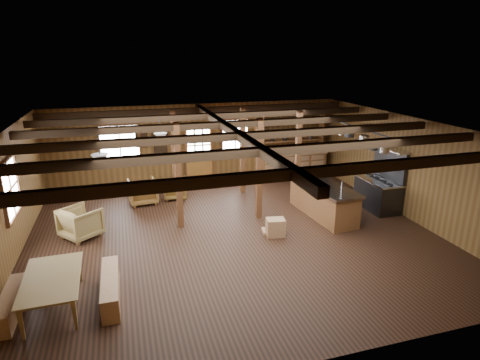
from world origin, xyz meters
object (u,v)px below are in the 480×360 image
object	(u,v)px
kitchen_island	(323,199)
armchair_a	(143,191)
dining_table	(56,292)
armchair_c	(81,223)
armchair_b	(175,188)
commercial_range	(380,189)

from	to	relation	value
kitchen_island	armchair_a	world-z (taller)	kitchen_island
armchair_a	dining_table	bearing A→B (deg)	63.60
dining_table	armchair_c	size ratio (longest dim) A/B	2.05
armchair_b	armchair_c	world-z (taller)	armchair_c
armchair_a	armchair_b	xyz separation A→B (m)	(1.02, 0.17, -0.05)
armchair_c	commercial_range	bearing A→B (deg)	-131.47
kitchen_island	armchair_b	size ratio (longest dim) A/B	3.61
dining_table	armchair_a	size ratio (longest dim) A/B	2.11
commercial_range	armchair_a	size ratio (longest dim) A/B	2.24
commercial_range	armchair_b	distance (m)	6.25
commercial_range	armchair_b	size ratio (longest dim) A/B	2.61
armchair_b	commercial_range	bearing A→B (deg)	162.18
commercial_range	dining_table	xyz separation A→B (m)	(-8.55, -2.54, -0.30)
armchair_a	kitchen_island	bearing A→B (deg)	147.33
dining_table	armchair_a	bearing A→B (deg)	-21.98
dining_table	armchair_b	xyz separation A→B (m)	(2.87, 5.13, 0.02)
armchair_a	armchair_c	xyz separation A→B (m)	(-1.64, -1.99, 0.01)
armchair_a	armchair_c	bearing A→B (deg)	44.61
armchair_b	armchair_c	distance (m)	3.42
kitchen_island	armchair_a	xyz separation A→B (m)	(-4.84, 2.44, -0.10)
kitchen_island	commercial_range	distance (m)	1.86
dining_table	armchair_a	world-z (taller)	armchair_a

